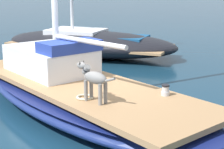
% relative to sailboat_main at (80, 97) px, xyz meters
% --- Properties ---
extents(ground_plane, '(120.00, 120.00, 0.00)m').
position_rel_sailboat_main_xyz_m(ground_plane, '(0.00, 0.00, -0.34)').
color(ground_plane, '#143347').
extents(sailboat_main, '(3.14, 7.43, 0.66)m').
position_rel_sailboat_main_xyz_m(sailboat_main, '(0.00, 0.00, 0.00)').
color(sailboat_main, navy).
rests_on(sailboat_main, ground).
extents(cabin_house, '(1.59, 2.33, 0.84)m').
position_rel_sailboat_main_xyz_m(cabin_house, '(0.11, 1.11, 0.67)').
color(cabin_house, silver).
rests_on(cabin_house, sailboat_main).
extents(dog_grey, '(0.24, 0.94, 0.70)m').
position_rel_sailboat_main_xyz_m(dog_grey, '(-0.65, -1.19, 0.75)').
color(dog_grey, gray).
rests_on(dog_grey, sailboat_main).
extents(deck_winch, '(0.16, 0.16, 0.21)m').
position_rel_sailboat_main_xyz_m(deck_winch, '(0.55, -1.88, 0.42)').
color(deck_winch, '#B7B7BC').
rests_on(deck_winch, sailboat_main).
extents(coiled_rope, '(0.32, 0.32, 0.04)m').
position_rel_sailboat_main_xyz_m(coiled_rope, '(-0.65, -0.94, 0.35)').
color(coiled_rope, beige).
rests_on(coiled_rope, sailboat_main).
extents(moored_boat_starboard_side, '(5.21, 7.43, 6.57)m').
position_rel_sailboat_main_xyz_m(moored_boat_starboard_side, '(4.28, 4.55, 0.19)').
color(moored_boat_starboard_side, black).
rests_on(moored_boat_starboard_side, ground).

